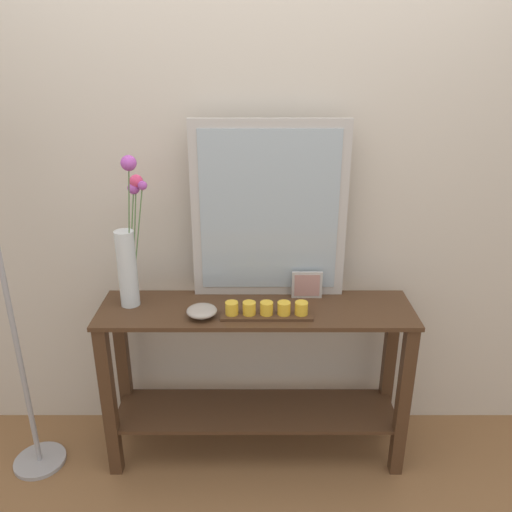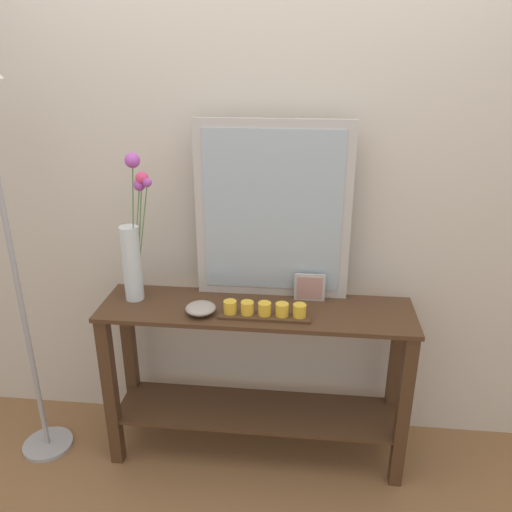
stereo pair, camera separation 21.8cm
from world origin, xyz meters
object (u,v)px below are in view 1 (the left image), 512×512
mirror_leaning (269,212)px  decorative_bowl (202,311)px  tall_vase_left (129,251)px  candle_tray (267,310)px  console_table (256,366)px  picture_frame_small (307,285)px

mirror_leaning → decorative_bowl: bearing=-141.8°
tall_vase_left → candle_tray: 0.65m
mirror_leaning → console_table: bearing=-111.7°
console_table → tall_vase_left: size_ratio=2.06×
tall_vase_left → mirror_leaning: bearing=10.0°
console_table → mirror_leaning: bearing=68.3°
decorative_bowl → mirror_leaning: bearing=38.2°
picture_frame_small → decorative_bowl: (-0.46, -0.18, -0.04)m
console_table → mirror_leaning: (0.06, 0.15, 0.70)m
tall_vase_left → picture_frame_small: 0.81m
candle_tray → console_table: bearing=120.1°
mirror_leaning → decorative_bowl: mirror_leaning is taller
console_table → decorative_bowl: decorative_bowl is taller
console_table → tall_vase_left: (-0.55, 0.04, 0.56)m
decorative_bowl → picture_frame_small: bearing=21.6°
picture_frame_small → decorative_bowl: 0.50m
console_table → mirror_leaning: 0.72m
candle_tray → picture_frame_small: size_ratio=2.83×
decorative_bowl → console_table: bearing=19.5°
console_table → picture_frame_small: (0.23, 0.10, 0.37)m
console_table → decorative_bowl: bearing=-160.5°
mirror_leaning → picture_frame_small: bearing=-14.1°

